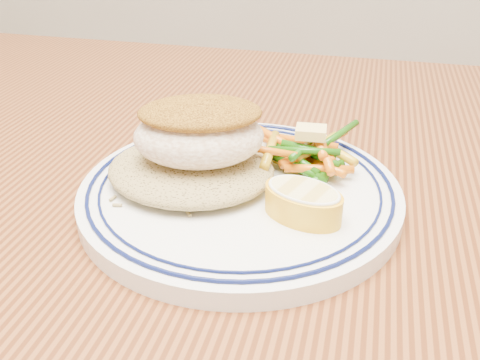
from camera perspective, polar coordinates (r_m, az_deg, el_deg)
name	(u,v)px	position (r m, az deg, el deg)	size (l,w,h in m)	color
dining_table	(226,307)	(0.47, -1.53, -13.40)	(1.50, 0.90, 0.75)	#502510
plate	(240,192)	(0.42, 0.00, -1.24)	(0.25, 0.25, 0.02)	silver
rice_pilaf	(191,166)	(0.42, -5.25, 1.52)	(0.13, 0.12, 0.03)	olive
fish_fillet	(199,131)	(0.41, -4.38, 5.27)	(0.12, 0.10, 0.05)	#F1DFC7
vegetable_pile	(301,151)	(0.45, 6.51, 3.12)	(0.11, 0.10, 0.03)	#1A500A
butter_pat	(311,132)	(0.44, 7.58, 5.08)	(0.02, 0.02, 0.01)	#FFDF7C
lemon_wedge	(303,201)	(0.38, 6.76, -2.23)	(0.07, 0.07, 0.02)	yellow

